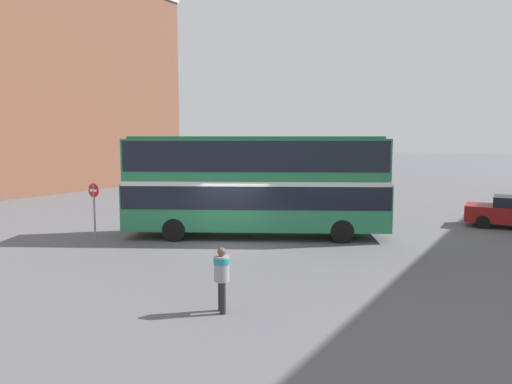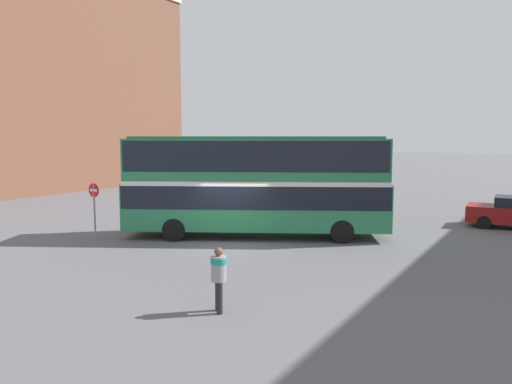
{
  "view_description": "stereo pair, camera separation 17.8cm",
  "coord_description": "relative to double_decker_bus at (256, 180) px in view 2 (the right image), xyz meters",
  "views": [
    {
      "loc": [
        11.29,
        -16.88,
        4.49
      ],
      "look_at": [
        0.09,
        1.96,
        2.01
      ],
      "focal_mm": 35.0,
      "sensor_mm": 36.0,
      "label": 1
    },
    {
      "loc": [
        11.44,
        -16.79,
        4.49
      ],
      "look_at": [
        0.09,
        1.96,
        2.01
      ],
      "focal_mm": 35.0,
      "sensor_mm": 36.0,
      "label": 2
    }
  ],
  "objects": [
    {
      "name": "no_entry_sign",
      "position": [
        -5.17,
        -4.56,
        -0.89
      ],
      "size": [
        0.59,
        0.08,
        2.51
      ],
      "color": "gray",
      "rests_on": "ground_plane"
    },
    {
      "name": "building_row_left",
      "position": [
        -26.05,
        4.66,
        6.43
      ],
      "size": [
        9.55,
        32.63,
        17.94
      ],
      "color": "brown",
      "rests_on": "ground_plane"
    },
    {
      "name": "pedestrian_foreground",
      "position": [
        4.16,
        -8.7,
        -1.52
      ],
      "size": [
        0.59,
        0.59,
        1.69
      ],
      "rotation": [
        0.0,
        0.0,
        3.92
      ],
      "color": "#232328",
      "rests_on": "ground_plane"
    },
    {
      "name": "ground_plane",
      "position": [
        -0.09,
        -1.96,
        -2.55
      ],
      "size": [
        240.0,
        240.0,
        0.0
      ],
      "primitive_type": "plane",
      "color": "#5B5B60"
    },
    {
      "name": "double_decker_bus",
      "position": [
        0.0,
        0.0,
        0.0
      ],
      "size": [
        11.33,
        7.69,
        4.46
      ],
      "rotation": [
        0.0,
        0.0,
        0.49
      ],
      "color": "#287A4C",
      "rests_on": "ground_plane"
    }
  ]
}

